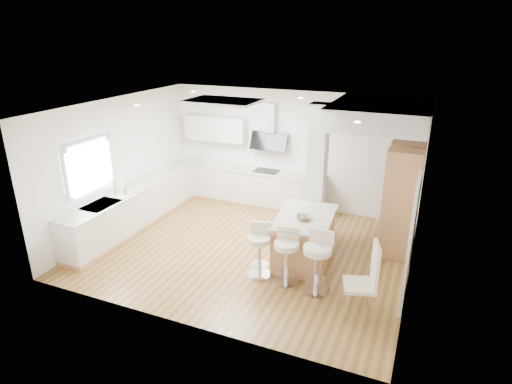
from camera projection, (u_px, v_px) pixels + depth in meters
The scene contains 18 objects.
ground at pixel (249, 249), 8.50m from camera, with size 6.00×6.00×0.00m, color olive.
ceiling at pixel (249, 249), 8.50m from camera, with size 6.00×5.00×0.02m, color silver.
wall_back at pixel (291, 150), 10.15m from camera, with size 6.00×0.04×2.80m, color white.
wall_left at pixel (120, 164), 9.09m from camera, with size 0.04×5.00×2.80m, color white.
wall_right at pixel (418, 206), 6.91m from camera, with size 0.04×5.00×2.80m, color white.
skylight at pixel (223, 101), 8.32m from camera, with size 4.10×2.10×0.06m.
window_left at pixel (89, 162), 8.19m from camera, with size 0.06×1.28×1.07m.
doorway_right at pixel (410, 244), 6.54m from camera, with size 0.05×1.00×2.10m.
counter_left at pixel (142, 203), 9.51m from camera, with size 0.63×4.50×1.35m.
counter_back at pixel (251, 177), 10.50m from camera, with size 3.62×0.63×2.50m.
pillar at pixel (317, 174), 8.44m from camera, with size 0.35×0.35×2.80m.
soffit at pixel (380, 114), 8.02m from camera, with size 1.78×2.20×0.40m.
oven_column at pixel (402, 198), 8.21m from camera, with size 0.63×1.21×2.10m.
peninsula at pixel (304, 238), 7.92m from camera, with size 1.10×1.56×0.98m.
bar_stool_a at pixel (259, 247), 7.41m from camera, with size 0.53×0.53×0.96m.
bar_stool_b at pixel (287, 254), 7.18m from camera, with size 0.51×0.51×0.98m.
bar_stool_c at pixel (317, 259), 6.91m from camera, with size 0.52×0.52×1.06m.
dining_chair at pixel (367, 277), 6.35m from camera, with size 0.57×0.57×1.18m.
Camera 1 is at (3.06, -6.90, 4.07)m, focal length 30.00 mm.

